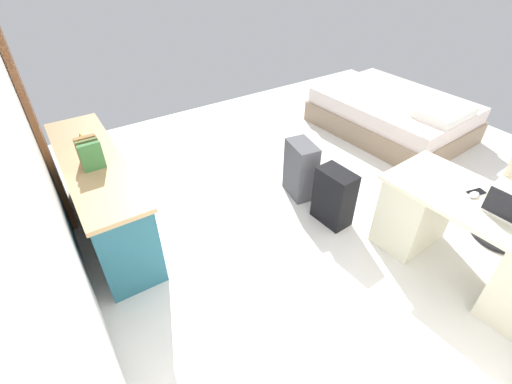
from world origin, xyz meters
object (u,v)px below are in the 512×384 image
object	(u,v)px
laptop	(510,211)
bed	(393,115)
suitcase_black	(334,197)
cell_phone_by_mouse	(476,192)
credenza	(103,196)
suitcase_spare_grey	(301,170)
desk	(471,239)
computer_mouse	(474,195)
figurine_small	(81,138)

from	to	relation	value
laptop	bed	bearing A→B (deg)	-34.26
suitcase_black	laptop	distance (m)	1.38
bed	cell_phone_by_mouse	distance (m)	2.40
credenza	bed	world-z (taller)	credenza
suitcase_spare_grey	cell_phone_by_mouse	size ratio (longest dim) A/B	4.42
credenza	suitcase_black	bearing A→B (deg)	-119.09
desk	computer_mouse	world-z (taller)	computer_mouse
desk	figurine_small	bearing A→B (deg)	43.89
laptop	figurine_small	xyz separation A→B (m)	(2.54, 2.29, 0.06)
bed	figurine_small	world-z (taller)	figurine_small
credenza	computer_mouse	world-z (taller)	credenza
credenza	computer_mouse	bearing A→B (deg)	-130.48
credenza	suitcase_spare_grey	bearing A→B (deg)	-105.59
bed	cell_phone_by_mouse	size ratio (longest dim) A/B	14.75
suitcase_black	cell_phone_by_mouse	distance (m)	1.16
desk	bed	bearing A→B (deg)	-35.97
credenza	computer_mouse	xyz separation A→B (m)	(-1.97, -2.31, 0.35)
laptop	suitcase_spare_grey	bearing A→B (deg)	14.46
suitcase_spare_grey	figurine_small	xyz separation A→B (m)	(0.82, 1.85, 0.53)
desk	credenza	world-z (taller)	credenza
desk	bed	size ratio (longest dim) A/B	0.74
bed	suitcase_spare_grey	world-z (taller)	suitcase_spare_grey
suitcase_spare_grey	laptop	size ratio (longest dim) A/B	1.84
suitcase_black	laptop	world-z (taller)	laptop
suitcase_spare_grey	computer_mouse	distance (m)	1.59
laptop	computer_mouse	world-z (taller)	laptop
credenza	cell_phone_by_mouse	xyz separation A→B (m)	(-1.96, -2.37, 0.34)
bed	laptop	xyz separation A→B (m)	(-2.17, 1.48, 0.53)
suitcase_spare_grey	bed	bearing A→B (deg)	-67.11
suitcase_black	figurine_small	bearing A→B (deg)	49.85
desk	laptop	xyz separation A→B (m)	(-0.15, 0.01, 0.39)
suitcase_spare_grey	figurine_small	size ratio (longest dim) A/B	5.47
suitcase_spare_grey	laptop	world-z (taller)	laptop
desk	laptop	world-z (taller)	laptop
credenza	cell_phone_by_mouse	world-z (taller)	credenza
desk	suitcase_spare_grey	distance (m)	1.64
desk	figurine_small	world-z (taller)	figurine_small
desk	suitcase_black	distance (m)	1.16
laptop	cell_phone_by_mouse	size ratio (longest dim) A/B	2.40
suitcase_spare_grey	laptop	distance (m)	1.84
laptop	credenza	bearing A→B (deg)	45.71
figurine_small	cell_phone_by_mouse	bearing A→B (deg)	-133.68
cell_phone_by_mouse	figurine_small	size ratio (longest dim) A/B	1.24
desk	cell_phone_by_mouse	world-z (taller)	cell_phone_by_mouse
bed	laptop	size ratio (longest dim) A/B	6.15
suitcase_black	suitcase_spare_grey	xyz separation A→B (m)	(0.51, -0.00, 0.02)
figurine_small	computer_mouse	bearing A→B (deg)	-134.58
suitcase_spare_grey	figurine_small	bearing A→B (deg)	75.77
cell_phone_by_mouse	figurine_small	xyz separation A→B (m)	(2.26, 2.37, 0.11)
desk	computer_mouse	distance (m)	0.38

